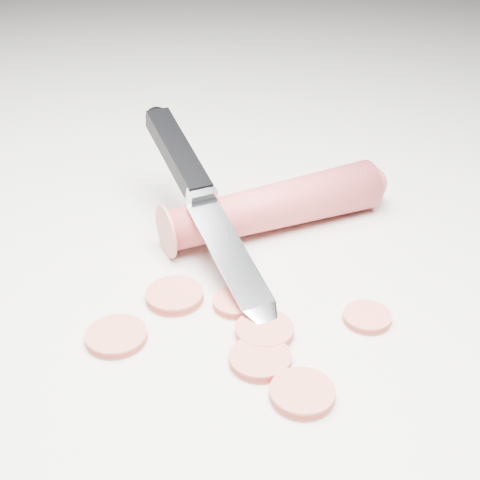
# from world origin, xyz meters

# --- Properties ---
(ground) EXTENTS (2.40, 2.40, 0.00)m
(ground) POSITION_xyz_m (0.00, 0.00, 0.00)
(ground) COLOR silver
(ground) RESTS_ON ground
(carrot) EXTENTS (0.17, 0.13, 0.04)m
(carrot) POSITION_xyz_m (-0.01, 0.08, 0.02)
(carrot) COLOR #C83E42
(carrot) RESTS_ON ground
(carrot_slice_0) EXTENTS (0.04, 0.04, 0.01)m
(carrot_slice_0) POSITION_xyz_m (-0.09, -0.07, 0.00)
(carrot_slice_0) COLOR #D4614F
(carrot_slice_0) RESTS_ON ground
(carrot_slice_1) EXTENTS (0.04, 0.04, 0.01)m
(carrot_slice_1) POSITION_xyz_m (-0.00, -0.05, 0.00)
(carrot_slice_1) COLOR #D4614F
(carrot_slice_1) RESTS_ON ground
(carrot_slice_2) EXTENTS (0.03, 0.03, 0.01)m
(carrot_slice_2) POSITION_xyz_m (-0.02, -0.02, 0.00)
(carrot_slice_2) COLOR #D4614F
(carrot_slice_2) RESTS_ON ground
(carrot_slice_3) EXTENTS (0.04, 0.04, 0.01)m
(carrot_slice_3) POSITION_xyz_m (0.03, -0.10, 0.00)
(carrot_slice_3) COLOR #D4614F
(carrot_slice_3) RESTS_ON ground
(carrot_slice_4) EXTENTS (0.03, 0.03, 0.01)m
(carrot_slice_4) POSITION_xyz_m (0.07, -0.03, 0.00)
(carrot_slice_4) COLOR #D4614F
(carrot_slice_4) RESTS_ON ground
(carrot_slice_5) EXTENTS (0.04, 0.04, 0.01)m
(carrot_slice_5) POSITION_xyz_m (-0.07, -0.02, 0.00)
(carrot_slice_5) COLOR #D4614F
(carrot_slice_5) RESTS_ON ground
(carrot_slice_6) EXTENTS (0.04, 0.04, 0.01)m
(carrot_slice_6) POSITION_xyz_m (0.00, -0.08, 0.00)
(carrot_slice_6) COLOR #D4614F
(carrot_slice_6) RESTS_ON ground
(kitchen_knife) EXTENTS (0.15, 0.21, 0.08)m
(kitchen_knife) POSITION_xyz_m (-0.05, 0.04, 0.04)
(kitchen_knife) COLOR #B5B7BC
(kitchen_knife) RESTS_ON ground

